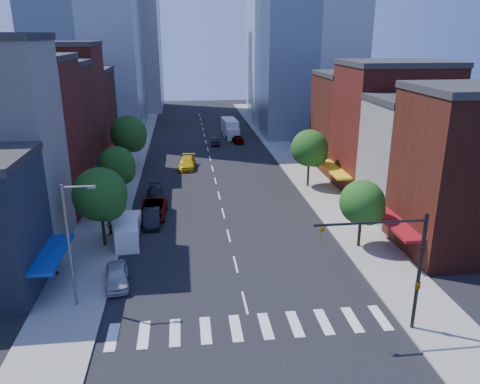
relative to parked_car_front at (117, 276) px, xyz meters
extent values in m
plane|color=black|center=(9.50, -3.76, -0.75)|extent=(220.00, 220.00, 0.00)
cube|color=gray|center=(-3.00, 36.24, -0.68)|extent=(5.00, 120.00, 0.15)
cube|color=gray|center=(22.00, 36.24, -0.68)|extent=(5.00, 120.00, 0.15)
cube|color=silver|center=(9.50, -6.76, -0.75)|extent=(19.00, 3.00, 0.01)
cube|color=maroon|center=(-11.50, 16.74, 7.25)|extent=(12.00, 9.00, 16.00)
cube|color=#4B1B12|center=(-11.50, 25.24, 6.75)|extent=(12.00, 8.00, 15.00)
cube|color=maroon|center=(-11.50, 33.74, 7.75)|extent=(12.00, 9.00, 17.00)
cube|color=#4B1B12|center=(-11.50, 43.24, 5.75)|extent=(12.00, 10.00, 13.00)
cube|color=#4B1B12|center=(30.50, 2.74, 6.25)|extent=(12.00, 9.00, 14.00)
cube|color=#BBB7AC|center=(30.50, 11.24, 5.25)|extent=(12.00, 8.00, 12.00)
cube|color=maroon|center=(30.50, 20.24, 6.75)|extent=(12.00, 10.00, 15.00)
cube|color=#4B1B12|center=(30.50, 30.24, 5.75)|extent=(12.00, 10.00, 13.00)
cylinder|color=black|center=(20.00, -8.26, 3.40)|extent=(0.24, 0.24, 8.00)
cylinder|color=black|center=(16.50, -8.26, 7.00)|extent=(7.00, 0.16, 0.16)
imported|color=gold|center=(13.50, -8.26, 6.40)|extent=(0.22, 0.18, 1.10)
imported|color=gold|center=(20.00, -8.26, 2.60)|extent=(0.48, 2.24, 0.90)
cylinder|color=slate|center=(-2.50, -2.76, 3.90)|extent=(0.20, 0.20, 9.00)
cylinder|color=slate|center=(-1.50, -2.76, 8.20)|extent=(2.00, 0.14, 0.14)
cube|color=slate|center=(-0.60, -2.76, 8.15)|extent=(0.50, 0.25, 0.18)
cylinder|color=black|center=(-2.00, 7.24, 1.36)|extent=(0.28, 0.28, 3.92)
sphere|color=#1E4012|center=(-2.00, 7.24, 4.30)|extent=(4.80, 4.80, 4.80)
sphere|color=#1E4012|center=(-1.40, 6.94, 3.60)|extent=(3.36, 3.36, 3.36)
cylinder|color=black|center=(-2.00, 18.24, 1.22)|extent=(0.28, 0.28, 3.64)
sphere|color=#1E4012|center=(-2.00, 18.24, 3.95)|extent=(4.20, 4.20, 4.20)
sphere|color=#1E4012|center=(-1.40, 17.94, 3.30)|extent=(2.94, 2.94, 2.94)
cylinder|color=black|center=(-2.00, 32.24, 1.50)|extent=(0.28, 0.28, 4.20)
sphere|color=#1E4012|center=(-2.00, 32.24, 4.65)|extent=(5.00, 5.00, 5.00)
sphere|color=#1E4012|center=(-1.40, 31.94, 3.90)|extent=(3.50, 3.50, 3.50)
cylinder|color=black|center=(21.00, 4.24, 1.08)|extent=(0.28, 0.28, 3.36)
sphere|color=#1E4012|center=(21.00, 4.24, 3.60)|extent=(4.00, 4.00, 4.00)
sphere|color=#1E4012|center=(21.60, 3.94, 3.00)|extent=(2.80, 2.80, 2.80)
cylinder|color=black|center=(21.00, 22.24, 1.36)|extent=(0.28, 0.28, 3.92)
sphere|color=#1E4012|center=(21.00, 22.24, 4.30)|extent=(4.60, 4.60, 4.60)
sphere|color=#1E4012|center=(21.60, 21.94, 3.60)|extent=(3.22, 3.22, 3.22)
imported|color=#B5B4B9|center=(0.00, 0.00, 0.00)|extent=(2.37, 4.61, 1.50)
imported|color=black|center=(2.00, 12.02, 0.02)|extent=(1.80, 4.72, 1.54)
imported|color=#999999|center=(2.00, 14.19, 0.07)|extent=(2.99, 6.00, 1.63)
imported|color=black|center=(2.00, 19.74, -0.06)|extent=(2.29, 4.86, 1.37)
cube|color=white|center=(0.00, 7.76, 0.33)|extent=(2.56, 5.33, 2.16)
cube|color=black|center=(0.19, 5.81, 0.64)|extent=(2.00, 1.22, 0.93)
cylinder|color=black|center=(-0.75, 5.93, -0.39)|extent=(0.33, 0.80, 0.78)
cylinder|color=black|center=(1.10, 6.11, -0.39)|extent=(0.33, 0.80, 0.78)
cylinder|color=black|center=(-1.10, 9.41, -0.39)|extent=(0.33, 0.80, 0.78)
cylinder|color=black|center=(0.75, 9.60, -0.39)|extent=(0.33, 0.80, 0.78)
cube|color=silver|center=(0.00, 9.15, 0.20)|extent=(2.13, 4.63, 1.89)
cube|color=black|center=(-0.13, 7.44, 0.47)|extent=(1.73, 1.02, 0.81)
cylinder|color=black|center=(-0.92, 7.68, -0.44)|extent=(0.28, 0.70, 0.69)
cylinder|color=black|center=(0.70, 7.56, -0.44)|extent=(0.28, 0.70, 0.69)
cylinder|color=black|center=(-0.70, 10.74, -0.44)|extent=(0.28, 0.70, 0.69)
cylinder|color=black|center=(0.92, 10.62, -0.44)|extent=(0.28, 0.70, 0.69)
imported|color=#DFBB0B|center=(5.87, 32.91, 0.06)|extent=(2.85, 5.78, 1.61)
imported|color=black|center=(11.00, 47.62, -0.08)|extent=(1.61, 4.11, 1.33)
imported|color=#999999|center=(15.09, 48.63, -0.05)|extent=(2.11, 4.26, 1.39)
cube|color=silver|center=(14.27, 54.51, 0.88)|extent=(2.85, 6.78, 3.27)
cube|color=silver|center=(14.50, 50.63, 0.37)|extent=(2.36, 1.97, 2.04)
cylinder|color=black|center=(13.33, 51.38, -0.29)|extent=(0.36, 0.94, 0.92)
cylinder|color=black|center=(15.57, 51.52, -0.29)|extent=(0.36, 0.94, 0.92)
cylinder|color=black|center=(13.05, 55.97, -0.29)|extent=(0.36, 0.94, 0.92)
cylinder|color=black|center=(15.30, 56.11, -0.29)|extent=(0.36, 0.94, 0.92)
imported|color=#999999|center=(-5.00, 2.10, 0.34)|extent=(0.54, 0.74, 1.88)
imported|color=#999999|center=(-1.97, 9.63, 0.32)|extent=(0.82, 0.99, 1.84)
camera|label=1|loc=(5.58, -33.01, 17.69)|focal=35.00mm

